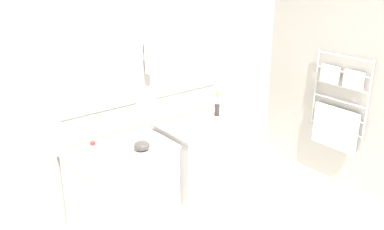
{
  "coord_description": "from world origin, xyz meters",
  "views": [
    {
      "loc": [
        -2.19,
        -1.41,
        2.38
      ],
      "look_at": [
        0.01,
        1.36,
        1.04
      ],
      "focal_mm": 40.0,
      "sensor_mm": 36.0,
      "label": 1
    }
  ],
  "objects": [
    {
      "name": "wall_right",
      "position": [
        1.72,
        0.88,
        1.29
      ],
      "size": [
        0.13,
        3.91,
        2.6
      ],
      "color": "#B2ADA3",
      "rests_on": "ground_plane"
    },
    {
      "name": "vanity_right",
      "position": [
        0.41,
        1.58,
        0.4
      ],
      "size": [
        0.92,
        0.63,
        0.79
      ],
      "color": "white",
      "rests_on": "ground_plane"
    },
    {
      "name": "wall_back",
      "position": [
        -0.0,
        1.97,
        1.31
      ],
      "size": [
        4.98,
        0.15,
        2.6
      ],
      "color": "#B2ADA3",
      "rests_on": "ground_plane"
    },
    {
      "name": "vanity_left",
      "position": [
        -0.58,
        1.58,
        0.4
      ],
      "size": [
        0.92,
        0.63,
        0.79
      ],
      "color": "white",
      "rests_on": "ground_plane"
    },
    {
      "name": "amenity_bowl",
      "position": [
        -0.45,
        1.47,
        0.83
      ],
      "size": [
        0.14,
        0.14,
        0.08
      ],
      "color": "#4C4742",
      "rests_on": "vanity_left"
    },
    {
      "name": "flower_vase",
      "position": [
        0.62,
        1.7,
        0.89
      ],
      "size": [
        0.05,
        0.05,
        0.26
      ],
      "color": "#332D2D",
      "rests_on": "vanity_right"
    },
    {
      "name": "faucet_left",
      "position": [
        -0.58,
        1.75,
        0.9
      ],
      "size": [
        0.17,
        0.14,
        0.23
      ],
      "color": "silver",
      "rests_on": "vanity_left"
    },
    {
      "name": "soap_dish",
      "position": [
        0.27,
        1.47,
        0.81
      ],
      "size": [
        0.1,
        0.07,
        0.04
      ],
      "color": "white",
      "rests_on": "vanity_right"
    },
    {
      "name": "toiletry_bottle",
      "position": [
        -0.87,
        1.52,
        0.87
      ],
      "size": [
        0.07,
        0.07,
        0.18
      ],
      "color": "silver",
      "rests_on": "vanity_left"
    },
    {
      "name": "faucet_right",
      "position": [
        0.41,
        1.75,
        0.9
      ],
      "size": [
        0.17,
        0.14,
        0.23
      ],
      "color": "silver",
      "rests_on": "vanity_right"
    }
  ]
}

